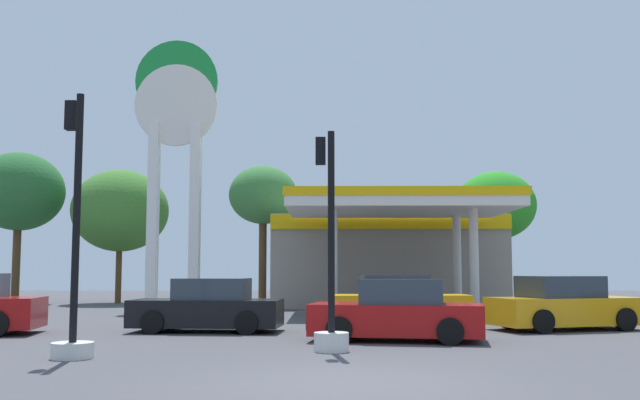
{
  "coord_description": "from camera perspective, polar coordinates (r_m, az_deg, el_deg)",
  "views": [
    {
      "loc": [
        -0.32,
        -10.87,
        1.66
      ],
      "look_at": [
        -0.52,
        11.65,
        3.81
      ],
      "focal_mm": 40.59,
      "sensor_mm": 36.0,
      "label": 1
    }
  ],
  "objects": [
    {
      "name": "tree_4",
      "position": [
        37.07,
        13.67,
        -0.45
      ],
      "size": [
        3.98,
        3.98,
        6.51
      ],
      "color": "brown",
      "rests_on": "ground"
    },
    {
      "name": "traffic_signal_1",
      "position": [
        14.41,
        -18.85,
        -6.19
      ],
      "size": [
        0.78,
        0.78,
        5.0
      ],
      "color": "silver",
      "rests_on": "ground"
    },
    {
      "name": "car_1",
      "position": [
        19.61,
        -8.84,
        -8.37
      ],
      "size": [
        4.05,
        2.02,
        1.41
      ],
      "color": "black",
      "rests_on": "ground"
    },
    {
      "name": "traffic_signal_2",
      "position": [
        14.78,
        0.8,
        -7.14
      ],
      "size": [
        0.7,
        0.71,
        4.49
      ],
      "color": "silver",
      "rests_on": "ground"
    },
    {
      "name": "car_4",
      "position": [
        22.05,
        6.19,
        -7.99
      ],
      "size": [
        4.23,
        2.09,
        1.48
      ],
      "color": "black",
      "rests_on": "ground"
    },
    {
      "name": "tree_3",
      "position": [
        37.21,
        5.67,
        -1.6
      ],
      "size": [
        3.5,
        3.5,
        5.63
      ],
      "color": "brown",
      "rests_on": "ground"
    },
    {
      "name": "tree_0",
      "position": [
        38.54,
        -22.64,
        0.59
      ],
      "size": [
        4.37,
        4.37,
        7.39
      ],
      "color": "brown",
      "rests_on": "ground"
    },
    {
      "name": "gas_station",
      "position": [
        32.65,
        5.23,
        -4.46
      ],
      "size": [
        10.02,
        12.71,
        4.4
      ],
      "color": "gray",
      "rests_on": "ground"
    },
    {
      "name": "tree_1",
      "position": [
        36.76,
        -15.47,
        -0.83
      ],
      "size": [
        4.69,
        4.69,
        6.51
      ],
      "color": "brown",
      "rests_on": "ground"
    },
    {
      "name": "station_pole_sign",
      "position": [
        30.48,
        -11.33,
        4.59
      ],
      "size": [
        3.41,
        0.56,
        11.15
      ],
      "color": "white",
      "rests_on": "ground"
    },
    {
      "name": "ground_plane",
      "position": [
        11.0,
        2.23,
        -14.12
      ],
      "size": [
        90.0,
        90.0,
        0.0
      ],
      "primitive_type": "plane",
      "color": "#47474C",
      "rests_on": "ground"
    },
    {
      "name": "car_5",
      "position": [
        17.04,
        6.12,
        -8.84
      ],
      "size": [
        4.17,
        2.29,
        1.42
      ],
      "color": "black",
      "rests_on": "ground"
    },
    {
      "name": "car_2",
      "position": [
        21.05,
        18.69,
        -7.88
      ],
      "size": [
        4.41,
        2.82,
        1.47
      ],
      "color": "black",
      "rests_on": "ground"
    },
    {
      "name": "tree_2",
      "position": [
        34.74,
        -4.51,
        0.31
      ],
      "size": [
        3.27,
        3.27,
        6.6
      ],
      "color": "brown",
      "rests_on": "ground"
    }
  ]
}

